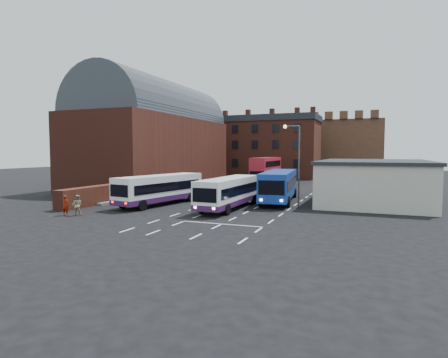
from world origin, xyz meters
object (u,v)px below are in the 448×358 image
at_px(bus_red_double, 266,170).
at_px(pedestrian_red, 65,205).
at_px(bus_white_outbound, 160,187).
at_px(street_lamp, 296,158).
at_px(bus_white_inbound, 229,191).
at_px(pedestrian_beige, 77,205).
at_px(bus_blue, 279,184).

xyz_separation_m(bus_red_double, pedestrian_red, (-7.15, -34.71, -1.42)).
bearing_deg(bus_white_outbound, pedestrian_red, -104.73).
relative_size(bus_red_double, street_lamp, 1.40).
bearing_deg(bus_white_inbound, pedestrian_beige, 38.82).
bearing_deg(street_lamp, bus_white_inbound, -151.80).
height_order(bus_white_inbound, street_lamp, street_lamp).
xyz_separation_m(bus_blue, bus_red_double, (-6.89, 20.20, 0.40)).
xyz_separation_m(bus_white_inbound, pedestrian_red, (-10.93, -8.26, -0.82)).
height_order(bus_white_outbound, bus_white_inbound, bus_white_outbound).
xyz_separation_m(bus_white_outbound, pedestrian_red, (-3.80, -8.26, -0.86)).
height_order(street_lamp, pedestrian_red, street_lamp).
bearing_deg(pedestrian_red, bus_red_double, -109.19).
xyz_separation_m(bus_white_outbound, street_lamp, (12.58, 2.92, 2.88)).
xyz_separation_m(bus_white_outbound, pedestrian_beige, (-2.96, -7.87, -0.85)).
height_order(bus_white_inbound, bus_red_double, bus_red_double).
bearing_deg(pedestrian_red, bus_blue, -141.61).
distance_m(bus_blue, street_lamp, 4.89).
bearing_deg(street_lamp, pedestrian_red, -145.68).
height_order(bus_white_inbound, bus_blue, bus_blue).
height_order(bus_white_outbound, pedestrian_beige, bus_white_outbound).
height_order(bus_white_outbound, bus_blue, bus_blue).
bearing_deg(pedestrian_beige, street_lamp, -170.44).
bearing_deg(pedestrian_beige, pedestrian_red, -0.23).
height_order(bus_red_double, pedestrian_beige, bus_red_double).
distance_m(bus_white_inbound, pedestrian_beige, 12.82).
bearing_deg(bus_white_outbound, pedestrian_beige, -100.67).
bearing_deg(bus_blue, pedestrian_beige, 40.39).
height_order(street_lamp, pedestrian_beige, street_lamp).
height_order(bus_blue, pedestrian_beige, bus_blue).
bearing_deg(pedestrian_red, bus_white_inbound, -150.48).
distance_m(bus_white_inbound, bus_blue, 6.98).
distance_m(pedestrian_red, pedestrian_beige, 0.92).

